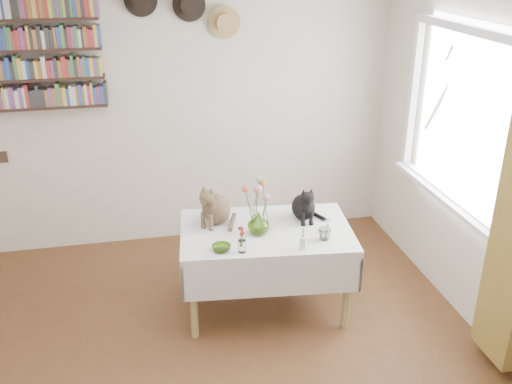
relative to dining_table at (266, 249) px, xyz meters
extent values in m
cube|color=silver|center=(-0.53, 1.38, 0.73)|extent=(4.04, 0.04, 2.54)
cube|color=white|center=(1.44, -0.09, 0.98)|extent=(0.01, 1.40, 1.20)
cube|color=white|center=(1.44, -0.09, 1.61)|extent=(0.06, 1.52, 0.06)
cube|color=white|center=(1.44, -0.09, 0.35)|extent=(0.06, 1.52, 0.06)
cube|color=white|center=(1.44, 0.64, 0.98)|extent=(0.06, 0.06, 1.20)
cube|color=white|center=(1.41, -0.09, 0.35)|extent=(0.12, 1.50, 0.04)
cube|color=white|center=(0.00, 0.00, 0.14)|extent=(1.37, 0.96, 0.06)
cylinder|color=tan|center=(-0.60, -0.27, -0.20)|extent=(0.06, 0.06, 0.64)
cylinder|color=tan|center=(0.53, -0.39, -0.20)|extent=(0.06, 0.06, 0.64)
cylinder|color=tan|center=(-0.53, 0.39, -0.20)|extent=(0.06, 0.06, 0.64)
cylinder|color=tan|center=(0.60, 0.27, -0.20)|extent=(0.06, 0.06, 0.64)
imported|color=#83B538|center=(-0.07, -0.05, 0.25)|extent=(0.17, 0.17, 0.17)
imported|color=#83B538|center=(-0.38, -0.26, 0.19)|extent=(0.17, 0.17, 0.04)
imported|color=white|center=(0.38, -0.25, 0.21)|extent=(0.11, 0.11, 0.09)
cylinder|color=white|center=(0.18, -0.36, 0.22)|extent=(0.05, 0.05, 0.09)
cylinder|color=white|center=(0.18, -0.36, 0.30)|extent=(0.02, 0.02, 0.08)
cylinder|color=white|center=(-0.24, -0.30, 0.22)|extent=(0.06, 0.06, 0.09)
cone|color=white|center=(0.45, -0.11, 0.21)|extent=(0.05, 0.05, 0.07)
sphere|color=beige|center=(0.45, -0.11, 0.26)|extent=(0.03, 0.03, 0.03)
cylinder|color=#4C7233|center=(-0.10, -0.04, 0.37)|extent=(0.01, 0.01, 0.30)
sphere|color=#CA898F|center=(-0.10, -0.04, 0.52)|extent=(0.07, 0.07, 0.07)
cylinder|color=#4C7233|center=(-0.03, -0.07, 0.35)|extent=(0.01, 0.01, 0.26)
sphere|color=#CA898F|center=(-0.03, -0.07, 0.48)|extent=(0.06, 0.06, 0.06)
cylinder|color=#4C7233|center=(-0.01, -0.02, 0.39)|extent=(0.01, 0.01, 0.34)
sphere|color=#CD6D38|center=(-0.01, -0.02, 0.56)|extent=(0.06, 0.06, 0.06)
cylinder|color=#4C7233|center=(-0.13, -0.01, 0.38)|extent=(0.01, 0.01, 0.31)
sphere|color=#CD6D38|center=(-0.13, -0.01, 0.53)|extent=(0.05, 0.05, 0.05)
cylinder|color=#4C7233|center=(-0.07, 0.00, 0.41)|extent=(0.01, 0.01, 0.37)
sphere|color=#999E93|center=(-0.07, 0.00, 0.59)|extent=(0.04, 0.04, 0.04)
cube|color=#321E17|center=(-1.63, 1.27, 0.88)|extent=(1.00, 0.16, 0.02)
cube|color=#321E17|center=(-1.63, 1.27, 1.12)|extent=(1.00, 0.16, 0.02)
cube|color=#321E17|center=(-1.63, 1.27, 1.36)|extent=(1.00, 0.16, 0.02)
cube|color=#321E17|center=(-1.63, 1.27, 1.60)|extent=(1.00, 0.16, 0.02)
cylinder|color=black|center=(-0.78, 1.28, 1.73)|extent=(0.16, 0.08, 0.16)
cylinder|color=black|center=(-0.38, 1.32, 1.68)|extent=(0.28, 0.02, 0.28)
cylinder|color=black|center=(-0.38, 1.28, 1.68)|extent=(0.16, 0.08, 0.16)
cylinder|color=tan|center=(-0.08, 1.32, 1.53)|extent=(0.28, 0.02, 0.28)
cylinder|color=tan|center=(-0.08, 1.28, 1.53)|extent=(0.16, 0.08, 0.16)
camera|label=1|loc=(-0.87, -3.74, 2.16)|focal=40.00mm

